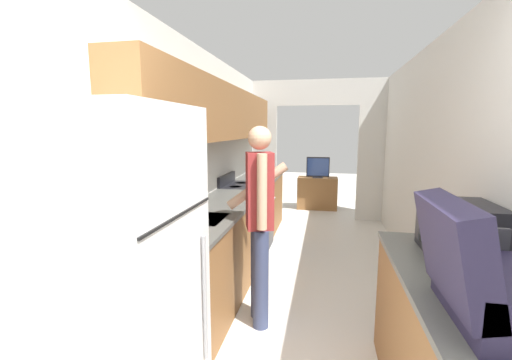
% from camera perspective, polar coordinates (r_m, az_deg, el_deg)
% --- Properties ---
extents(wall_left, '(0.38, 7.78, 2.50)m').
position_cam_1_polar(wall_left, '(3.59, -9.57, 5.93)').
color(wall_left, silver).
rests_on(wall_left, ground_plane).
extents(wall_right, '(0.06, 7.78, 2.50)m').
position_cam_1_polar(wall_right, '(3.17, 30.58, 0.29)').
color(wall_right, silver).
rests_on(wall_right, ground_plane).
extents(wall_far_with_doorway, '(2.75, 0.06, 2.50)m').
position_cam_1_polar(wall_far_with_doorway, '(6.29, 10.06, 6.42)').
color(wall_far_with_doorway, silver).
rests_on(wall_far_with_doorway, ground_plane).
extents(counter_left, '(0.62, 4.25, 0.89)m').
position_cam_1_polar(counter_left, '(4.10, -3.70, -8.43)').
color(counter_left, brown).
rests_on(counter_left, ground_plane).
extents(counter_right, '(0.62, 1.51, 0.89)m').
position_cam_1_polar(counter_right, '(2.30, 30.37, -23.99)').
color(counter_right, brown).
rests_on(counter_right, ground_plane).
extents(refrigerator, '(0.73, 0.75, 1.75)m').
position_cam_1_polar(refrigerator, '(1.87, -22.44, -16.28)').
color(refrigerator, white).
rests_on(refrigerator, ground_plane).
extents(range_oven, '(0.66, 0.74, 1.03)m').
position_cam_1_polar(range_oven, '(4.73, -1.46, -6.05)').
color(range_oven, black).
rests_on(range_oven, ground_plane).
extents(person, '(0.53, 0.45, 1.66)m').
position_cam_1_polar(person, '(2.83, 0.59, -6.73)').
color(person, '#384266').
rests_on(person, ground_plane).
extents(suitcase, '(0.50, 0.56, 0.49)m').
position_cam_1_polar(suitcase, '(1.66, 34.29, -13.71)').
color(suitcase, '#231E38').
rests_on(suitcase, counter_right).
extents(microwave, '(0.39, 0.46, 0.32)m').
position_cam_1_polar(microwave, '(2.40, 30.81, -7.10)').
color(microwave, black).
rests_on(microwave, counter_right).
extents(tv_cabinet, '(0.80, 0.42, 0.65)m').
position_cam_1_polar(tv_cabinet, '(7.18, 10.18, -2.13)').
color(tv_cabinet, brown).
rests_on(tv_cabinet, ground_plane).
extents(television, '(0.46, 0.16, 0.42)m').
position_cam_1_polar(television, '(7.06, 10.28, 2.05)').
color(television, black).
rests_on(television, tv_cabinet).
extents(knife, '(0.15, 0.32, 0.02)m').
position_cam_1_polar(knife, '(5.10, -0.01, 0.12)').
color(knife, '#B7B7BC').
rests_on(knife, counter_left).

